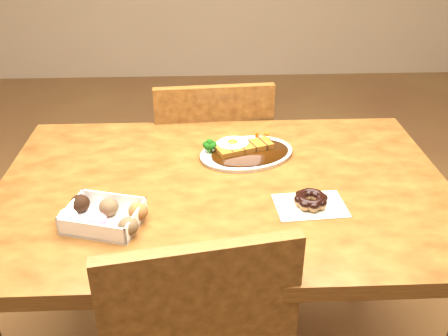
{
  "coord_description": "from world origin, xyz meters",
  "views": [
    {
      "loc": [
        -0.05,
        -1.13,
        1.45
      ],
      "look_at": [
        -0.0,
        -0.02,
        0.81
      ],
      "focal_mm": 40.0,
      "sensor_mm": 36.0,
      "label": 1
    }
  ],
  "objects_px": {
    "donut_box": "(103,215)",
    "pon_de_ring": "(311,200)",
    "chair_far": "(212,171)",
    "katsu_curry_plate": "(245,151)",
    "table": "(224,214)"
  },
  "relations": [
    {
      "from": "table",
      "to": "donut_box",
      "type": "relative_size",
      "value": 5.84
    },
    {
      "from": "chair_far",
      "to": "katsu_curry_plate",
      "type": "height_order",
      "value": "chair_far"
    },
    {
      "from": "chair_far",
      "to": "pon_de_ring",
      "type": "distance_m",
      "value": 0.75
    },
    {
      "from": "table",
      "to": "katsu_curry_plate",
      "type": "bearing_deg",
      "value": 66.84
    },
    {
      "from": "pon_de_ring",
      "to": "table",
      "type": "bearing_deg",
      "value": 151.18
    },
    {
      "from": "katsu_curry_plate",
      "to": "pon_de_ring",
      "type": "bearing_deg",
      "value": -62.52
    },
    {
      "from": "donut_box",
      "to": "pon_de_ring",
      "type": "relative_size",
      "value": 1.14
    },
    {
      "from": "table",
      "to": "chair_far",
      "type": "bearing_deg",
      "value": 92.5
    },
    {
      "from": "chair_far",
      "to": "pon_de_ring",
      "type": "height_order",
      "value": "chair_far"
    },
    {
      "from": "katsu_curry_plate",
      "to": "chair_far",
      "type": "bearing_deg",
      "value": 103.46
    },
    {
      "from": "chair_far",
      "to": "donut_box",
      "type": "relative_size",
      "value": 4.23
    },
    {
      "from": "donut_box",
      "to": "pon_de_ring",
      "type": "distance_m",
      "value": 0.5
    },
    {
      "from": "table",
      "to": "pon_de_ring",
      "type": "bearing_deg",
      "value": -28.82
    },
    {
      "from": "table",
      "to": "donut_box",
      "type": "height_order",
      "value": "donut_box"
    },
    {
      "from": "chair_far",
      "to": "donut_box",
      "type": "height_order",
      "value": "chair_far"
    }
  ]
}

